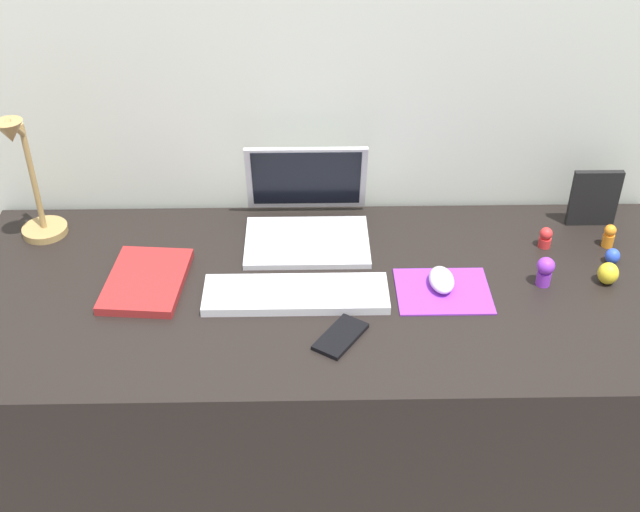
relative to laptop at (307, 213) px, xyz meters
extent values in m
plane|color=slate|center=(0.05, -0.24, -0.79)|extent=(6.00, 6.00, 0.00)
cube|color=beige|center=(0.05, 0.16, -0.10)|extent=(2.87, 0.05, 1.38)
cube|color=black|center=(0.05, -0.24, -0.42)|extent=(1.67, 0.70, 0.74)
cube|color=silver|center=(0.00, -0.06, -0.05)|extent=(0.30, 0.21, 0.01)
cube|color=silver|center=(0.00, 0.07, 0.06)|extent=(0.30, 0.06, 0.20)
cube|color=black|center=(0.00, 0.07, 0.06)|extent=(0.27, 0.05, 0.17)
cube|color=silver|center=(-0.03, -0.27, -0.04)|extent=(0.41, 0.13, 0.02)
cube|color=purple|center=(0.30, -0.25, -0.05)|extent=(0.21, 0.17, 0.00)
ellipsoid|color=silver|center=(0.30, -0.24, -0.03)|extent=(0.06, 0.10, 0.03)
cube|color=black|center=(0.07, -0.41, -0.05)|extent=(0.12, 0.14, 0.01)
cylinder|color=#A5844C|center=(-0.65, 0.00, -0.04)|extent=(0.11, 0.11, 0.02)
cylinder|color=#A5844C|center=(-0.65, 0.00, 0.10)|extent=(0.01, 0.01, 0.28)
cylinder|color=#A5844C|center=(-0.65, -0.03, 0.25)|extent=(0.01, 0.08, 0.08)
cone|color=#A5844C|center=(-0.65, -0.07, 0.26)|extent=(0.06, 0.06, 0.05)
cube|color=maroon|center=(-0.37, -0.21, -0.04)|extent=(0.19, 0.25, 0.02)
cube|color=black|center=(0.71, 0.02, 0.02)|extent=(0.12, 0.02, 0.15)
cylinder|color=orange|center=(0.73, -0.08, -0.04)|extent=(0.03, 0.03, 0.03)
sphere|color=orange|center=(0.73, -0.08, -0.01)|extent=(0.03, 0.03, 0.03)
ellipsoid|color=yellow|center=(0.68, -0.23, -0.03)|extent=(0.05, 0.05, 0.05)
cylinder|color=red|center=(0.58, -0.08, -0.04)|extent=(0.03, 0.03, 0.02)
sphere|color=red|center=(0.58, -0.08, -0.02)|extent=(0.03, 0.03, 0.03)
cylinder|color=purple|center=(0.53, -0.23, -0.04)|extent=(0.03, 0.03, 0.03)
sphere|color=purple|center=(0.53, -0.23, 0.00)|extent=(0.04, 0.04, 0.04)
ellipsoid|color=blue|center=(0.72, -0.15, -0.03)|extent=(0.03, 0.03, 0.04)
camera|label=1|loc=(0.00, -1.70, 1.07)|focal=45.92mm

